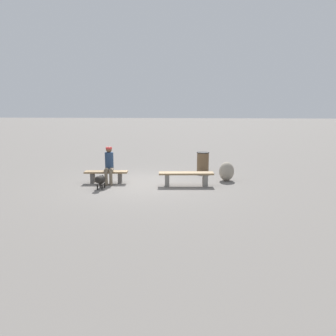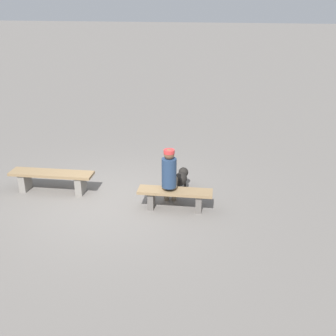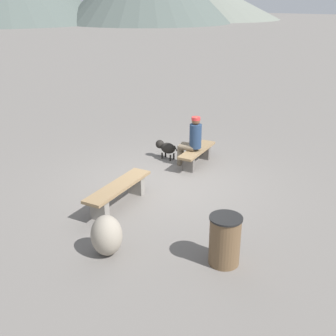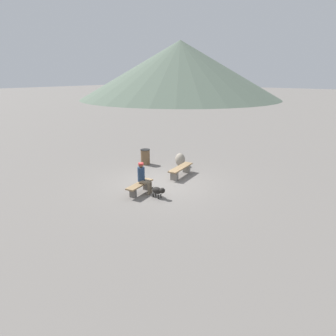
{
  "view_description": "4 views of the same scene",
  "coord_description": "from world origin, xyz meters",
  "px_view_note": "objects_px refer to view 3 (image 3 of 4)",
  "views": [
    {
      "loc": [
        -2.29,
        11.05,
        2.54
      ],
      "look_at": [
        -0.76,
        -0.29,
        0.53
      ],
      "focal_mm": 34.85,
      "sensor_mm": 36.0,
      "label": 1
    },
    {
      "loc": [
        3.21,
        -6.81,
        3.85
      ],
      "look_at": [
        0.99,
        1.05,
        0.48
      ],
      "focal_mm": 41.81,
      "sensor_mm": 36.0,
      "label": 2
    },
    {
      "loc": [
        -7.05,
        -5.22,
        3.99
      ],
      "look_at": [
        -0.92,
        -0.72,
        0.87
      ],
      "focal_mm": 44.78,
      "sensor_mm": 36.0,
      "label": 3
    },
    {
      "loc": [
        9.94,
        8.08,
        4.75
      ],
      "look_at": [
        -0.91,
        -0.23,
        0.47
      ],
      "focal_mm": 32.06,
      "sensor_mm": 36.0,
      "label": 4
    }
  ],
  "objects_px": {
    "bench_right": "(197,153)",
    "trash_bin": "(225,240)",
    "seated_person": "(192,139)",
    "bench_left": "(119,191)",
    "dog": "(166,147)",
    "boulder": "(107,235)"
  },
  "relations": [
    {
      "from": "dog",
      "to": "trash_bin",
      "type": "distance_m",
      "value": 4.83
    },
    {
      "from": "bench_right",
      "to": "seated_person",
      "type": "relative_size",
      "value": 1.19
    },
    {
      "from": "dog",
      "to": "boulder",
      "type": "bearing_deg",
      "value": 113.88
    },
    {
      "from": "dog",
      "to": "bench_left",
      "type": "bearing_deg",
      "value": 106.76
    },
    {
      "from": "seated_person",
      "to": "bench_right",
      "type": "bearing_deg",
      "value": -37.7
    },
    {
      "from": "seated_person",
      "to": "trash_bin",
      "type": "distance_m",
      "value": 4.22
    },
    {
      "from": "trash_bin",
      "to": "bench_left",
      "type": "bearing_deg",
      "value": 79.84
    },
    {
      "from": "bench_right",
      "to": "trash_bin",
      "type": "relative_size",
      "value": 1.86
    },
    {
      "from": "bench_right",
      "to": "dog",
      "type": "distance_m",
      "value": 0.92
    },
    {
      "from": "bench_right",
      "to": "trash_bin",
      "type": "bearing_deg",
      "value": -149.66
    },
    {
      "from": "dog",
      "to": "boulder",
      "type": "height_order",
      "value": "boulder"
    },
    {
      "from": "dog",
      "to": "boulder",
      "type": "relative_size",
      "value": 0.99
    },
    {
      "from": "bench_right",
      "to": "boulder",
      "type": "relative_size",
      "value": 2.22
    },
    {
      "from": "bench_left",
      "to": "dog",
      "type": "distance_m",
      "value": 2.89
    },
    {
      "from": "bench_left",
      "to": "trash_bin",
      "type": "bearing_deg",
      "value": -108.29
    },
    {
      "from": "bench_left",
      "to": "trash_bin",
      "type": "relative_size",
      "value": 2.28
    },
    {
      "from": "bench_right",
      "to": "seated_person",
      "type": "xyz_separation_m",
      "value": [
        -0.14,
        0.07,
        0.42
      ]
    },
    {
      "from": "seated_person",
      "to": "dog",
      "type": "distance_m",
      "value": 0.94
    },
    {
      "from": "dog",
      "to": "trash_bin",
      "type": "height_order",
      "value": "trash_bin"
    },
    {
      "from": "seated_person",
      "to": "boulder",
      "type": "relative_size",
      "value": 1.86
    },
    {
      "from": "bench_left",
      "to": "seated_person",
      "type": "bearing_deg",
      "value": -8.07
    },
    {
      "from": "seated_person",
      "to": "trash_bin",
      "type": "height_order",
      "value": "seated_person"
    }
  ]
}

